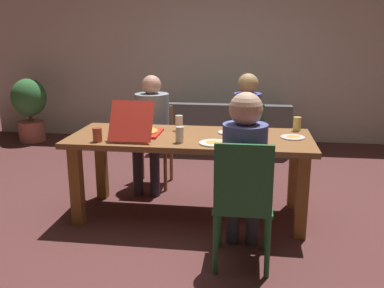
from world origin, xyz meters
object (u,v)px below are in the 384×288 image
(chair_1, at_px, (246,142))
(chair_2, at_px, (155,140))
(drinking_glass_3, at_px, (180,135))
(person_1, at_px, (247,124))
(drinking_glass_0, at_px, (179,123))
(couch, at_px, (223,131))
(potted_plant, at_px, (29,106))
(pizza_box_0, at_px, (138,130))
(chair_0, at_px, (243,199))
(plate_3, at_px, (252,144))
(plate_1, at_px, (293,137))
(person_2, at_px, (151,123))
(drinking_glass_2, at_px, (97,135))
(drinking_glass_1, at_px, (297,124))
(person_0, at_px, (244,164))
(plate_2, at_px, (230,133))
(plate_0, at_px, (214,143))
(dining_table, at_px, (190,148))

(chair_1, distance_m, chair_2, 1.00)
(drinking_glass_3, bearing_deg, chair_2, 113.17)
(person_1, distance_m, drinking_glass_0, 0.82)
(couch, xyz_separation_m, potted_plant, (-2.95, 0.06, 0.29))
(couch, bearing_deg, pizza_box_0, -103.94)
(chair_0, relative_size, drinking_glass_0, 6.68)
(plate_3, bearing_deg, plate_1, 38.49)
(chair_1, xyz_separation_m, person_2, (-1.00, -0.17, 0.22))
(chair_0, height_order, drinking_glass_2, chair_0)
(drinking_glass_0, xyz_separation_m, couch, (0.28, 2.15, -0.56))
(person_1, height_order, drinking_glass_1, person_1)
(plate_3, bearing_deg, person_0, -96.13)
(plate_2, relative_size, couch, 0.11)
(plate_0, relative_size, potted_plant, 0.25)
(plate_2, distance_m, drinking_glass_0, 0.47)
(drinking_glass_0, relative_size, potted_plant, 0.15)
(person_1, xyz_separation_m, chair_2, (-1.00, 0.11, -0.23))
(chair_1, height_order, couch, chair_1)
(plate_0, distance_m, drinking_glass_1, 0.91)
(chair_0, xyz_separation_m, couch, (-0.34, 3.19, -0.26))
(pizza_box_0, bearing_deg, couch, 76.06)
(dining_table, distance_m, plate_0, 0.36)
(person_2, relative_size, plate_3, 5.38)
(plate_2, bearing_deg, potted_plant, 144.25)
(dining_table, height_order, drinking_glass_2, drinking_glass_2)
(person_2, relative_size, pizza_box_0, 2.18)
(person_0, height_order, person_2, person_0)
(chair_1, height_order, drinking_glass_1, chair_1)
(plate_0, bearing_deg, person_0, -60.83)
(chair_0, relative_size, plate_3, 4.23)
(chair_2, distance_m, pizza_box_0, 0.94)
(pizza_box_0, height_order, plate_2, pizza_box_0)
(person_1, distance_m, plate_1, 0.79)
(chair_0, xyz_separation_m, plate_2, (-0.15, 0.99, 0.23))
(plate_0, relative_size, drinking_glass_0, 1.72)
(drinking_glass_3, bearing_deg, chair_1, 64.26)
(chair_0, bearing_deg, couch, 96.03)
(person_0, bearing_deg, drinking_glass_2, 161.99)
(person_1, distance_m, drinking_glass_2, 1.59)
(person_2, height_order, pizza_box_0, person_2)
(dining_table, height_order, person_0, person_0)
(drinking_glass_2, height_order, potted_plant, potted_plant)
(person_0, distance_m, drinking_glass_2, 1.28)
(plate_2, xyz_separation_m, drinking_glass_3, (-0.39, -0.39, 0.06))
(chair_2, distance_m, couch, 1.67)
(pizza_box_0, relative_size, drinking_glass_3, 4.12)
(drinking_glass_0, bearing_deg, person_0, -55.56)
(drinking_glass_3, bearing_deg, potted_plant, 136.06)
(plate_3, bearing_deg, couch, 98.52)
(drinking_glass_0, bearing_deg, pizza_box_0, -142.43)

